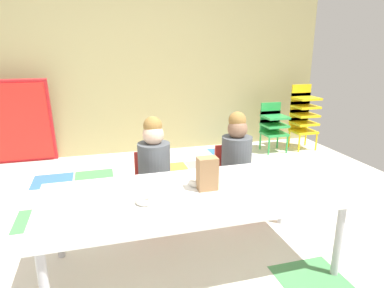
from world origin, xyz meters
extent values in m
cube|color=silver|center=(0.00, 0.00, -0.01)|extent=(5.77, 4.49, 0.02)
cube|color=#478C51|center=(-0.90, 0.45, 0.00)|extent=(0.43, 0.43, 0.00)
cube|color=silver|center=(0.00, 0.45, 0.00)|extent=(0.43, 0.43, 0.00)
cube|color=#478C51|center=(0.90, -0.90, 0.00)|extent=(0.43, 0.43, 0.00)
cube|color=#478C51|center=(-0.45, 1.35, 0.00)|extent=(0.43, 0.43, 0.00)
cube|color=gray|center=(0.90, 1.35, 0.00)|extent=(0.43, 0.43, 0.00)
cube|color=#336BB2|center=(-0.90, 1.35, 0.00)|extent=(0.43, 0.43, 0.00)
cube|color=#336BB2|center=(1.35, 1.80, 0.00)|extent=(0.43, 0.43, 0.00)
cube|color=orange|center=(0.45, 1.35, 0.00)|extent=(0.43, 0.43, 0.00)
cube|color=#B24C47|center=(0.00, 0.45, 0.00)|extent=(0.43, 0.43, 0.00)
cube|color=tan|center=(0.00, 2.24, 1.30)|extent=(5.77, 0.10, 2.61)
cube|color=white|center=(0.20, -0.52, 0.53)|extent=(1.92, 0.82, 0.04)
cylinder|color=#B2B2B7|center=(1.08, -0.87, 0.25)|extent=(0.05, 0.05, 0.51)
cylinder|color=#B2B2B7|center=(-0.68, -0.17, 0.25)|extent=(0.05, 0.05, 0.51)
cylinder|color=#B2B2B7|center=(1.08, -0.17, 0.25)|extent=(0.05, 0.05, 0.51)
cube|color=red|center=(0.05, 0.11, 0.30)|extent=(0.32, 0.30, 0.03)
cube|color=red|center=(0.05, 0.26, 0.45)|extent=(0.29, 0.02, 0.30)
cylinder|color=#4C5156|center=(0.05, 0.11, 0.52)|extent=(0.33, 0.33, 0.38)
sphere|color=beige|center=(0.05, 0.11, 0.78)|extent=(0.17, 0.17, 0.17)
sphere|color=olive|center=(0.05, 0.12, 0.85)|extent=(0.15, 0.15, 0.15)
cylinder|color=red|center=(-0.09, -0.02, 0.15)|extent=(0.02, 0.02, 0.28)
cylinder|color=red|center=(0.19, -0.02, 0.15)|extent=(0.02, 0.02, 0.28)
cylinder|color=red|center=(-0.09, 0.24, 0.15)|extent=(0.02, 0.02, 0.28)
cylinder|color=red|center=(0.19, 0.24, 0.15)|extent=(0.02, 0.02, 0.28)
cube|color=red|center=(0.77, 0.11, 0.30)|extent=(0.32, 0.30, 0.03)
cube|color=red|center=(0.77, 0.26, 0.45)|extent=(0.29, 0.02, 0.30)
cylinder|color=#4C5156|center=(0.77, 0.11, 0.52)|extent=(0.32, 0.32, 0.38)
sphere|color=#8C664C|center=(0.77, 0.11, 0.78)|extent=(0.17, 0.17, 0.17)
sphere|color=olive|center=(0.77, 0.12, 0.85)|extent=(0.15, 0.15, 0.15)
cylinder|color=red|center=(0.63, -0.02, 0.15)|extent=(0.02, 0.02, 0.28)
cylinder|color=red|center=(0.91, -0.02, 0.15)|extent=(0.02, 0.02, 0.28)
cylinder|color=red|center=(0.63, 0.24, 0.15)|extent=(0.02, 0.02, 0.28)
cylinder|color=red|center=(0.91, 0.24, 0.15)|extent=(0.02, 0.02, 0.28)
cube|color=green|center=(2.02, 1.67, 0.26)|extent=(0.32, 0.30, 0.03)
cube|color=green|center=(2.02, 1.81, 0.35)|extent=(0.30, 0.02, 0.18)
cube|color=green|center=(2.02, 1.67, 0.38)|extent=(0.32, 0.30, 0.03)
cube|color=green|center=(2.02, 1.81, 0.47)|extent=(0.30, 0.02, 0.18)
cube|color=green|center=(2.02, 1.67, 0.50)|extent=(0.32, 0.30, 0.03)
cube|color=green|center=(2.02, 1.81, 0.59)|extent=(0.30, 0.02, 0.18)
cylinder|color=green|center=(1.88, 1.54, 0.13)|extent=(0.02, 0.02, 0.26)
cylinder|color=green|center=(2.16, 1.54, 0.13)|extent=(0.02, 0.02, 0.26)
cylinder|color=green|center=(1.88, 1.80, 0.13)|extent=(0.02, 0.02, 0.26)
cylinder|color=green|center=(2.16, 1.80, 0.13)|extent=(0.02, 0.02, 0.26)
cube|color=yellow|center=(2.49, 1.67, 0.26)|extent=(0.32, 0.30, 0.03)
cube|color=yellow|center=(2.49, 1.81, 0.35)|extent=(0.30, 0.02, 0.18)
cube|color=yellow|center=(2.49, 1.67, 0.38)|extent=(0.32, 0.30, 0.03)
cube|color=yellow|center=(2.49, 1.81, 0.47)|extent=(0.30, 0.02, 0.18)
cube|color=yellow|center=(2.49, 1.67, 0.50)|extent=(0.32, 0.30, 0.03)
cube|color=yellow|center=(2.49, 1.81, 0.59)|extent=(0.30, 0.02, 0.18)
cube|color=yellow|center=(2.49, 1.67, 0.62)|extent=(0.32, 0.30, 0.03)
cube|color=yellow|center=(2.49, 1.81, 0.71)|extent=(0.30, 0.02, 0.18)
cube|color=yellow|center=(2.49, 1.67, 0.74)|extent=(0.32, 0.30, 0.03)
cube|color=yellow|center=(2.49, 1.81, 0.83)|extent=(0.30, 0.02, 0.18)
cylinder|color=yellow|center=(2.35, 1.54, 0.13)|extent=(0.02, 0.02, 0.26)
cylinder|color=yellow|center=(2.63, 1.54, 0.13)|extent=(0.02, 0.02, 0.26)
cylinder|color=yellow|center=(2.35, 1.80, 0.13)|extent=(0.02, 0.02, 0.26)
cylinder|color=yellow|center=(2.63, 1.80, 0.13)|extent=(0.02, 0.02, 0.26)
cube|color=red|center=(-1.36, 2.05, 0.54)|extent=(0.90, 0.28, 1.09)
cube|color=red|center=(-1.36, 2.02, 0.54)|extent=(0.83, 0.23, 0.99)
cube|color=#9E754C|center=(0.31, -0.50, 0.65)|extent=(0.13, 0.09, 0.22)
cylinder|color=white|center=(-0.12, -0.61, 0.55)|extent=(0.18, 0.18, 0.01)
cylinder|color=white|center=(0.04, -0.38, 0.55)|extent=(0.18, 0.18, 0.01)
torus|color=white|center=(-0.12, -0.61, 0.57)|extent=(0.12, 0.12, 0.04)
torus|color=white|center=(0.26, -0.41, 0.56)|extent=(0.12, 0.12, 0.04)
camera|label=1|loc=(-0.35, -2.45, 1.46)|focal=31.55mm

